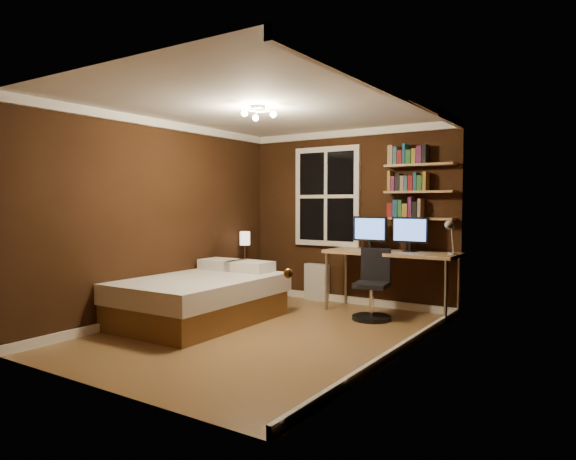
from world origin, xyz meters
The scene contains 24 objects.
floor centered at (0.00, 0.00, 0.00)m, with size 4.20×4.20×0.00m, color brown.
wall_back centered at (0.00, 2.10, 1.25)m, with size 3.20×0.04×2.50m, color black.
wall_left centered at (-1.60, 0.00, 1.25)m, with size 0.04×4.20×2.50m, color black.
wall_right centered at (1.60, 0.00, 1.25)m, with size 0.04×4.20×2.50m, color black.
ceiling centered at (0.00, 0.00, 2.50)m, with size 3.20×4.20×0.02m, color white.
window centered at (-0.35, 2.06, 1.55)m, with size 1.06×0.06×1.46m, color white.
door centered at (1.59, -1.55, 1.02)m, with size 0.03×0.82×2.05m, color black, non-canonical shape.
door_knob centered at (1.55, -1.85, 1.00)m, with size 0.06×0.06×0.06m, color #BB8A3B.
ceiling_fixture centered at (0.00, -0.10, 2.40)m, with size 0.44×0.44×0.18m, color beige, non-canonical shape.
bookshelf_lower centered at (1.08, 1.98, 1.25)m, with size 0.92×0.22×0.03m, color #A27D4E.
books_row_lower centered at (1.08, 1.98, 1.38)m, with size 0.42×0.16×0.23m, color maroon, non-canonical shape.
bookshelf_middle centered at (1.08, 1.98, 1.60)m, with size 0.92×0.22×0.03m, color #A27D4E.
books_row_middle centered at (1.08, 1.98, 1.73)m, with size 0.54×0.16×0.23m, color navy, non-canonical shape.
bookshelf_upper centered at (1.08, 1.98, 1.95)m, with size 0.92×0.22×0.03m, color #A27D4E.
books_row_upper centered at (1.08, 1.98, 2.08)m, with size 0.48×0.16×0.23m, color #285E28, non-canonical shape.
bed centered at (-1.00, 0.02, 0.29)m, with size 1.49×2.05×0.69m.
nightstand centered at (-1.38, 1.41, 0.30)m, with size 0.48×0.48×0.60m, color brown.
bedside_lamp centered at (-1.38, 1.41, 0.81)m, with size 0.15×0.15×0.43m, color white, non-canonical shape.
radiator centered at (-0.48, 2.00, 0.27)m, with size 0.37×0.13×0.55m, color beige.
desk centered at (0.79, 1.76, 0.76)m, with size 1.73×0.65×0.82m.
monitor_left centered at (0.44, 1.84, 1.05)m, with size 0.48×0.12×0.45m, color black, non-canonical shape.
monitor_right centered at (1.01, 1.84, 1.05)m, with size 0.48×0.12×0.45m, color black, non-canonical shape.
desk_lamp centered at (1.58, 1.67, 1.04)m, with size 0.14×0.32×0.44m, color silver, non-canonical shape.
office_chair centered at (0.73, 1.31, 0.32)m, with size 0.49×0.49×0.88m.
Camera 1 is at (3.35, -4.58, 1.45)m, focal length 32.00 mm.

